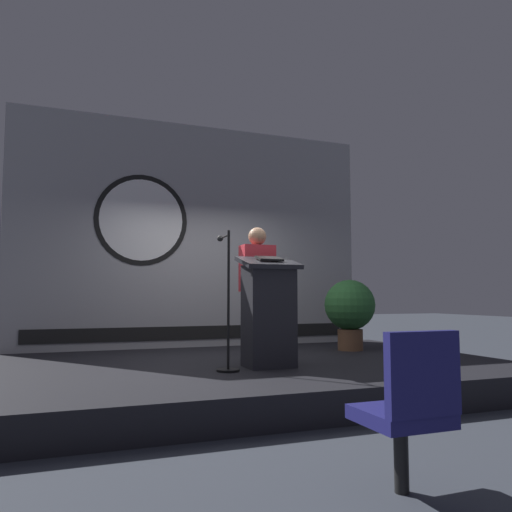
% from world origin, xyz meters
% --- Properties ---
extents(ground_plane, '(40.00, 40.00, 0.00)m').
position_xyz_m(ground_plane, '(0.00, 0.00, 0.00)').
color(ground_plane, '#383D47').
extents(stage_platform, '(6.40, 4.00, 0.30)m').
position_xyz_m(stage_platform, '(0.00, 0.00, 0.15)').
color(stage_platform, black).
rests_on(stage_platform, ground).
extents(banner_display, '(5.50, 0.12, 3.47)m').
position_xyz_m(banner_display, '(-0.03, 1.85, 2.03)').
color(banner_display, '#9E9EA3').
rests_on(banner_display, stage_platform).
extents(podium, '(0.64, 0.50, 1.23)m').
position_xyz_m(podium, '(0.24, -0.56, 0.90)').
color(podium, '#26262B').
rests_on(podium, stage_platform).
extents(speaker_person, '(0.40, 0.26, 1.61)m').
position_xyz_m(speaker_person, '(0.28, -0.08, 1.12)').
color(speaker_person, black).
rests_on(speaker_person, stage_platform).
extents(microphone_stand, '(0.24, 0.48, 1.47)m').
position_xyz_m(microphone_stand, '(-0.28, -0.66, 0.81)').
color(microphone_stand, black).
rests_on(microphone_stand, stage_platform).
extents(potted_plant, '(0.73, 0.73, 1.01)m').
position_xyz_m(potted_plant, '(1.97, 0.60, 0.90)').
color(potted_plant, brown).
rests_on(potted_plant, stage_platform).
extents(audience_chair_left, '(0.44, 0.45, 0.89)m').
position_xyz_m(audience_chair_left, '(-0.08, -3.38, 0.49)').
color(audience_chair_left, black).
rests_on(audience_chair_left, ground).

